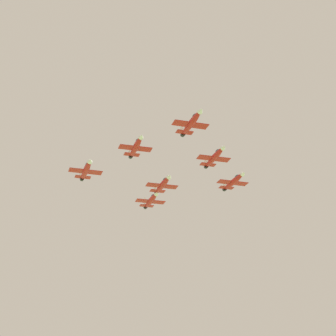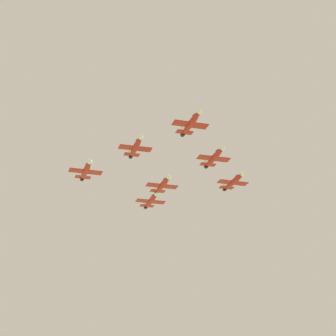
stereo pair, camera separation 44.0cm
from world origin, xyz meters
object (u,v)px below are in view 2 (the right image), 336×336
(jet_right_outer, at_px, (86,170))
(jet_slot_rear, at_px, (163,185))
(jet_left_wingman, at_px, (214,157))
(jet_right_wingman, at_px, (136,147))
(jet_trailing, at_px, (151,200))
(jet_lead, at_px, (191,123))
(jet_left_outer, at_px, (234,181))

(jet_right_outer, bearing_deg, jet_slot_rear, 89.14)
(jet_slot_rear, bearing_deg, jet_right_outer, -90.10)
(jet_left_wingman, bearing_deg, jet_right_outer, -110.73)
(jet_left_wingman, bearing_deg, jet_slot_rear, -138.96)
(jet_left_wingman, relative_size, jet_right_outer, 1.00)
(jet_right_wingman, distance_m, jet_trailing, 32.84)
(jet_lead, bearing_deg, jet_right_wingman, -139.93)
(jet_left_outer, xyz_separation_m, jet_trailing, (28.94, -4.53, -4.40))
(jet_right_wingman, bearing_deg, jet_slot_rear, 140.71)
(jet_right_outer, relative_size, jet_trailing, 1.01)
(jet_left_wingman, height_order, jet_trailing, jet_left_wingman)
(jet_left_wingman, xyz_separation_m, jet_right_wingman, (23.48, 9.28, 0.29))
(jet_right_wingman, height_order, jet_slot_rear, jet_right_wingman)
(jet_trailing, bearing_deg, jet_right_outer, -59.42)
(jet_right_wingman, bearing_deg, jet_lead, 41.45)
(jet_left_wingman, xyz_separation_m, jet_slot_rear, (17.20, -9.17, -5.22))
(jet_left_outer, height_order, jet_slot_rear, jet_left_outer)
(jet_right_wingman, relative_size, jet_left_outer, 0.96)
(jet_right_outer, xyz_separation_m, jet_slot_rear, (-23.48, -9.28, -2.25))
(jet_right_wingman, height_order, jet_trailing, jet_right_wingman)
(jet_left_wingman, distance_m, jet_slot_rear, 20.18)
(jet_left_outer, bearing_deg, jet_right_outer, -90.94)
(jet_left_outer, bearing_deg, jet_slot_rear, -90.94)
(jet_left_wingman, height_order, jet_left_outer, jet_left_wingman)
(jet_lead, distance_m, jet_left_outer, 39.21)
(jet_right_outer, bearing_deg, jet_trailing, 119.60)
(jet_right_wingman, distance_m, jet_right_outer, 19.76)
(jet_right_outer, xyz_separation_m, jet_trailing, (-18.02, -23.09, -2.79))
(jet_lead, distance_m, jet_trailing, 45.38)
(jet_slot_rear, height_order, jet_trailing, jet_slot_rear)
(jet_right_outer, distance_m, jet_slot_rear, 25.35)
(jet_left_wingman, bearing_deg, jet_right_wingman, -89.32)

